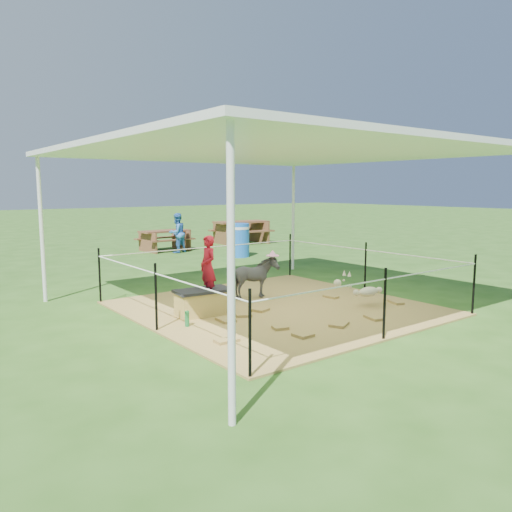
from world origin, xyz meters
TOP-DOWN VIEW (x-y plane):
  - ground at (0.00, 0.00)m, footprint 90.00×90.00m
  - hay_patch at (0.00, 0.00)m, footprint 4.60×4.60m
  - canopy_tent at (0.00, 0.00)m, footprint 6.30×6.30m
  - rope_fence at (0.00, -0.00)m, footprint 4.54×4.54m
  - straw_bale at (-1.27, 0.34)m, footprint 0.87×0.50m
  - dark_cloth at (-1.27, 0.34)m, footprint 0.93×0.55m
  - woman at (-1.17, 0.34)m, footprint 0.27×0.39m
  - green_bottle at (-1.82, -0.11)m, footprint 0.07×0.07m
  - pony at (0.06, 0.77)m, footprint 0.97×0.54m
  - pink_hat at (0.06, 0.77)m, footprint 0.24×0.24m
  - foal at (1.32, -0.87)m, footprint 1.03×0.59m
  - trash_barrel at (3.25, 5.74)m, footprint 0.81×0.81m
  - picnic_table_near at (2.17, 8.41)m, footprint 1.69×1.27m
  - picnic_table_far at (5.44, 8.67)m, footprint 2.11×1.60m
  - distant_person at (2.24, 7.69)m, footprint 0.72×0.62m

SIDE VIEW (x-z plane):
  - ground at x=0.00m, z-range 0.00..0.00m
  - hay_patch at x=0.00m, z-range 0.00..0.03m
  - green_bottle at x=-1.82m, z-range 0.03..0.26m
  - straw_bale at x=-1.27m, z-range 0.03..0.40m
  - foal at x=1.32m, z-range 0.03..0.59m
  - picnic_table_near at x=2.17m, z-range 0.00..0.68m
  - picnic_table_far at x=5.44m, z-range 0.00..0.84m
  - pony at x=0.06m, z-range 0.03..0.81m
  - dark_cloth at x=-1.27m, z-range 0.40..0.45m
  - trash_barrel at x=3.25m, z-range 0.00..1.00m
  - distant_person at x=2.24m, z-range 0.00..1.26m
  - rope_fence at x=0.00m, z-range 0.14..1.14m
  - pink_hat at x=0.06m, z-range 0.81..0.92m
  - woman at x=-1.17m, z-range 0.40..1.40m
  - canopy_tent at x=0.00m, z-range 1.24..4.14m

